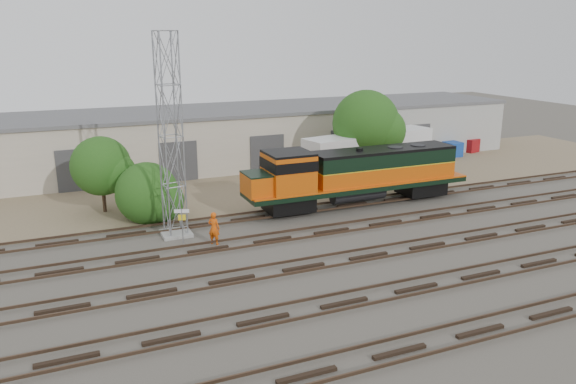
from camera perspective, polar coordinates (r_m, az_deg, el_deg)
name	(u,v)px	position (r m, az deg, el deg)	size (l,w,h in m)	color
ground	(343,240)	(34.37, 5.59, -4.86)	(140.00, 140.00, 0.00)	#47423A
dirt_strip	(258,182)	(47.44, -3.08, 1.01)	(80.00, 16.00, 0.02)	#726047
tracks	(368,256)	(31.93, 8.17, -6.44)	(80.00, 20.40, 0.28)	black
warehouse	(229,136)	(54.29, -5.99, 5.68)	(58.40, 10.40, 5.30)	#C1B3A1
locomotive	(355,174)	(40.65, 6.83, 1.84)	(17.17, 3.01, 4.13)	black
signal_tower	(171,140)	(34.18, -11.81, 5.16)	(1.81, 1.81, 12.25)	gray
sign_post	(182,219)	(33.79, -10.72, -2.73)	(0.85, 0.29, 2.15)	gray
worker	(214,228)	(33.48, -7.53, -3.67)	(0.73, 0.48, 2.00)	#DE500C
semi_trailer	(372,149)	(49.02, 8.55, 4.30)	(13.06, 5.12, 3.94)	silver
dumpster_blue	(452,149)	(59.78, 16.36, 4.19)	(1.60, 1.50, 1.50)	#153F97
dumpster_red	(470,145)	(62.74, 18.02, 4.53)	(1.50, 1.40, 1.40)	maroon
tree_west	(105,168)	(40.59, -18.14, 2.36)	(4.30, 4.10, 5.36)	#382619
tree_mid	(151,195)	(38.36, -13.76, -0.32)	(4.39, 4.19, 4.19)	#382619
tree_east	(370,125)	(48.14, 8.33, 6.72)	(5.92, 5.64, 7.61)	#382619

